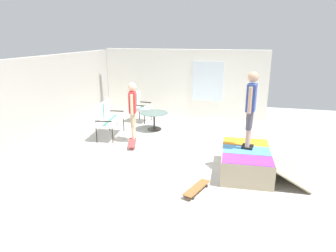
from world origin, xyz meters
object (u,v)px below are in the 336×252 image
at_px(person_skater, 251,105).
at_px(skateboard_by_bench, 132,143).
at_px(patio_chair_near_house, 139,104).
at_px(patio_table, 154,118).
at_px(patio_bench, 107,117).
at_px(skateboard_spare, 197,188).
at_px(person_watching, 133,108).
at_px(skate_ramp, 247,161).

distance_m(person_skater, skateboard_by_bench, 3.47).
distance_m(patio_chair_near_house, patio_table, 1.18).
bearing_deg(patio_chair_near_house, patio_bench, 168.73).
bearing_deg(skateboard_spare, patio_table, 28.18).
height_order(patio_chair_near_house, skateboard_by_bench, patio_chair_near_house).
bearing_deg(patio_bench, skateboard_spare, -130.60).
xyz_separation_m(patio_bench, person_watching, (-0.22, -0.92, 0.37)).
relative_size(patio_table, skateboard_by_bench, 1.09).
xyz_separation_m(patio_chair_near_house, person_skater, (-3.22, -3.70, 0.89)).
xyz_separation_m(person_watching, person_skater, (-1.19, -3.14, 0.52)).
distance_m(patio_chair_near_house, skateboard_spare, 5.33).
bearing_deg(person_watching, patio_chair_near_house, 15.36).
bearing_deg(person_watching, patio_table, -12.06).
xyz_separation_m(patio_bench, skateboard_spare, (-2.70, -3.15, -0.53)).
xyz_separation_m(skate_ramp, patio_bench, (1.54, 4.08, 0.35)).
relative_size(skate_ramp, skateboard_by_bench, 2.21).
bearing_deg(skateboard_by_bench, patio_chair_near_house, 15.16).
relative_size(patio_bench, patio_table, 1.45).
relative_size(patio_bench, patio_chair_near_house, 1.28).
bearing_deg(person_watching, skate_ramp, -112.77).
bearing_deg(skate_ramp, skateboard_spare, 140.99).
bearing_deg(person_watching, patio_bench, 76.65).
bearing_deg(person_watching, person_skater, -110.74).
distance_m(patio_bench, person_watching, 1.01).
xyz_separation_m(skate_ramp, skateboard_by_bench, (0.96, 3.07, -0.18)).
height_order(patio_table, skateboard_spare, patio_table).
xyz_separation_m(person_skater, skateboard_spare, (-1.29, 0.92, -1.42)).
height_order(patio_bench, patio_table, patio_bench).
xyz_separation_m(patio_bench, person_skater, (-1.41, -4.06, 0.89)).
bearing_deg(skateboard_spare, skateboard_by_bench, 45.34).
height_order(skate_ramp, skateboard_by_bench, skate_ramp).
xyz_separation_m(patio_bench, patio_chair_near_house, (1.81, -0.36, -0.00)).
height_order(patio_bench, skateboard_spare, patio_bench).
relative_size(patio_table, person_skater, 0.54).
relative_size(skate_ramp, person_skater, 1.08).
bearing_deg(patio_bench, patio_chair_near_house, -11.27).
bearing_deg(skateboard_by_bench, skateboard_spare, -134.66).
xyz_separation_m(patio_bench, skateboard_by_bench, (-0.59, -1.01, -0.53)).
xyz_separation_m(patio_chair_near_house, patio_table, (-0.83, -0.81, -0.21)).
bearing_deg(patio_chair_near_house, patio_table, -135.54).
height_order(patio_bench, person_skater, person_skater).
distance_m(patio_bench, skateboard_spare, 4.18).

